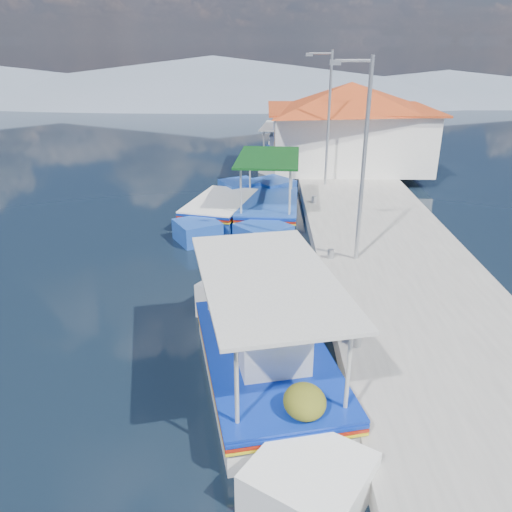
{
  "coord_description": "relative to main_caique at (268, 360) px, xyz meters",
  "views": [
    {
      "loc": [
        1.7,
        -12.77,
        6.83
      ],
      "look_at": [
        1.47,
        0.26,
        1.3
      ],
      "focal_mm": 35.56,
      "sensor_mm": 36.0,
      "label": 1
    }
  ],
  "objects": [
    {
      "name": "ground",
      "position": [
        -1.79,
        3.66,
        -0.55
      ],
      "size": [
        160.0,
        160.0,
        0.0
      ],
      "primitive_type": "plane",
      "color": "black",
      "rests_on": "ground"
    },
    {
      "name": "quay",
      "position": [
        4.11,
        9.66,
        -0.3
      ],
      "size": [
        5.0,
        44.0,
        0.5
      ],
      "primitive_type": "cube",
      "color": "#AFACA4",
      "rests_on": "ground"
    },
    {
      "name": "bollards",
      "position": [
        2.01,
        8.91,
        0.1
      ],
      "size": [
        0.2,
        17.2,
        0.3
      ],
      "color": "#A5A8AD",
      "rests_on": "quay"
    },
    {
      "name": "main_caique",
      "position": [
        0.0,
        0.0,
        0.0
      ],
      "size": [
        3.75,
        8.5,
        2.87
      ],
      "rotation": [
        0.0,
        0.0,
        -0.22
      ],
      "color": "white",
      "rests_on": "ground"
    },
    {
      "name": "caique_green_canopy",
      "position": [
        0.04,
        10.89,
        -0.11
      ],
      "size": [
        2.68,
        7.85,
        2.94
      ],
      "rotation": [
        0.0,
        0.0,
        0.07
      ],
      "color": "#1D49AE",
      "rests_on": "ground"
    },
    {
      "name": "caique_blue_hull",
      "position": [
        -1.93,
        10.92,
        -0.2
      ],
      "size": [
        3.33,
        6.99,
        1.29
      ],
      "rotation": [
        0.0,
        0.0,
        0.26
      ],
      "color": "#1D49AE",
      "rests_on": "ground"
    },
    {
      "name": "caique_far",
      "position": [
        0.85,
        21.43,
        -0.09
      ],
      "size": [
        2.66,
        7.14,
        2.52
      ],
      "rotation": [
        0.0,
        0.0,
        0.12
      ],
      "color": "white",
      "rests_on": "ground"
    },
    {
      "name": "harbor_building",
      "position": [
        4.41,
        18.66,
        2.22
      ],
      "size": [
        10.49,
        10.49,
        4.4
      ],
      "color": "white",
      "rests_on": "quay"
    },
    {
      "name": "lamp_post_near",
      "position": [
        2.72,
        5.66,
        3.3
      ],
      "size": [
        1.21,
        0.14,
        6.0
      ],
      "color": "#A5A8AD",
      "rests_on": "quay"
    },
    {
      "name": "lamp_post_far",
      "position": [
        2.72,
        14.66,
        3.3
      ],
      "size": [
        1.21,
        0.14,
        6.0
      ],
      "color": "#A5A8AD",
      "rests_on": "quay"
    },
    {
      "name": "mountain_ridge",
      "position": [
        4.75,
        59.66,
        1.49
      ],
      "size": [
        171.4,
        96.0,
        5.5
      ],
      "color": "slate",
      "rests_on": "ground"
    }
  ]
}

